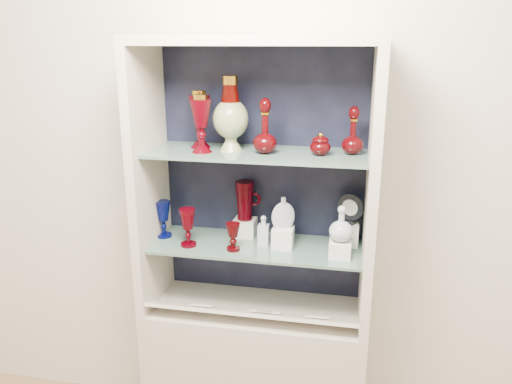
% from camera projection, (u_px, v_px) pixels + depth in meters
% --- Properties ---
extents(wall_back, '(3.50, 0.02, 2.80)m').
position_uv_depth(wall_back, '(265.00, 158.00, 2.30)').
color(wall_back, silver).
rests_on(wall_back, ground).
extents(cabinet_base, '(1.00, 0.40, 0.75)m').
position_uv_depth(cabinet_base, '(256.00, 376.00, 2.39)').
color(cabinet_base, beige).
rests_on(cabinet_base, ground).
extents(cabinet_back_panel, '(0.98, 0.02, 1.15)m').
position_uv_depth(cabinet_back_panel, '(264.00, 175.00, 2.30)').
color(cabinet_back_panel, black).
rests_on(cabinet_back_panel, cabinet_base).
extents(cabinet_side_left, '(0.04, 0.40, 1.15)m').
position_uv_depth(cabinet_side_left, '(150.00, 181.00, 2.21)').
color(cabinet_side_left, beige).
rests_on(cabinet_side_left, cabinet_base).
extents(cabinet_side_right, '(0.04, 0.40, 1.15)m').
position_uv_depth(cabinet_side_right, '(372.00, 193.00, 2.03)').
color(cabinet_side_right, beige).
rests_on(cabinet_side_right, cabinet_base).
extents(cabinet_top_cap, '(1.00, 0.40, 0.04)m').
position_uv_depth(cabinet_top_cap, '(256.00, 40.00, 1.95)').
color(cabinet_top_cap, beige).
rests_on(cabinet_top_cap, cabinet_side_left).
extents(shelf_lower, '(0.92, 0.34, 0.01)m').
position_uv_depth(shelf_lower, '(257.00, 246.00, 2.22)').
color(shelf_lower, slate).
rests_on(shelf_lower, cabinet_side_left).
extents(shelf_upper, '(0.92, 0.34, 0.01)m').
position_uv_depth(shelf_upper, '(257.00, 153.00, 2.10)').
color(shelf_upper, slate).
rests_on(shelf_upper, cabinet_side_left).
extents(label_ledge, '(0.92, 0.17, 0.09)m').
position_uv_depth(label_ledge, '(251.00, 313.00, 2.17)').
color(label_ledge, beige).
rests_on(label_ledge, cabinet_base).
extents(label_card_0, '(0.10, 0.06, 0.03)m').
position_uv_depth(label_card_0, '(202.00, 305.00, 2.21)').
color(label_card_0, white).
rests_on(label_card_0, label_ledge).
extents(label_card_1, '(0.10, 0.06, 0.03)m').
position_uv_depth(label_card_1, '(261.00, 311.00, 2.16)').
color(label_card_1, white).
rests_on(label_card_1, label_ledge).
extents(label_card_2, '(0.10, 0.06, 0.03)m').
position_uv_depth(label_card_2, '(318.00, 317.00, 2.11)').
color(label_card_2, white).
rests_on(label_card_2, label_ledge).
extents(label_card_3, '(0.10, 0.06, 0.03)m').
position_uv_depth(label_card_3, '(269.00, 312.00, 2.15)').
color(label_card_3, white).
rests_on(label_card_3, label_ledge).
extents(pedestal_lamp_left, '(0.12, 0.12, 0.24)m').
position_uv_depth(pedestal_lamp_left, '(201.00, 124.00, 2.06)').
color(pedestal_lamp_left, '#460008').
rests_on(pedestal_lamp_left, shelf_upper).
extents(pedestal_lamp_right, '(0.11, 0.11, 0.25)m').
position_uv_depth(pedestal_lamp_right, '(200.00, 119.00, 2.15)').
color(pedestal_lamp_right, '#460008').
rests_on(pedestal_lamp_right, shelf_upper).
extents(enamel_urn, '(0.18, 0.18, 0.31)m').
position_uv_depth(enamel_urn, '(231.00, 114.00, 2.08)').
color(enamel_urn, '#0F4518').
rests_on(enamel_urn, shelf_upper).
extents(ruby_decanter_a, '(0.13, 0.13, 0.26)m').
position_uv_depth(ruby_decanter_a, '(265.00, 123.00, 2.03)').
color(ruby_decanter_a, '#3A0305').
rests_on(ruby_decanter_a, shelf_upper).
extents(ruby_decanter_b, '(0.12, 0.12, 0.21)m').
position_uv_depth(ruby_decanter_b, '(353.00, 129.00, 2.02)').
color(ruby_decanter_b, '#3A0305').
rests_on(ruby_decanter_b, shelf_upper).
extents(lidded_bowl, '(0.10, 0.10, 0.10)m').
position_uv_depth(lidded_bowl, '(320.00, 144.00, 2.02)').
color(lidded_bowl, '#3A0305').
rests_on(lidded_bowl, shelf_upper).
extents(cobalt_goblet, '(0.09, 0.09, 0.17)m').
position_uv_depth(cobalt_goblet, '(163.00, 219.00, 2.28)').
color(cobalt_goblet, '#030847').
rests_on(cobalt_goblet, shelf_lower).
extents(ruby_goblet_tall, '(0.09, 0.09, 0.17)m').
position_uv_depth(ruby_goblet_tall, '(188.00, 228.00, 2.18)').
color(ruby_goblet_tall, '#460008').
rests_on(ruby_goblet_tall, shelf_lower).
extents(ruby_goblet_small, '(0.07, 0.07, 0.12)m').
position_uv_depth(ruby_goblet_small, '(233.00, 237.00, 2.14)').
color(ruby_goblet_small, '#3A0305').
rests_on(ruby_goblet_small, shelf_lower).
extents(riser_ruby_pitcher, '(0.10, 0.10, 0.08)m').
position_uv_depth(riser_ruby_pitcher, '(245.00, 227.00, 2.31)').
color(riser_ruby_pitcher, silver).
rests_on(riser_ruby_pitcher, shelf_lower).
extents(ruby_pitcher, '(0.14, 0.10, 0.18)m').
position_uv_depth(ruby_pitcher, '(245.00, 201.00, 2.27)').
color(ruby_pitcher, '#460008').
rests_on(ruby_pitcher, riser_ruby_pitcher).
extents(clear_square_bottle, '(0.05, 0.05, 0.14)m').
position_uv_depth(clear_square_bottle, '(263.00, 230.00, 2.19)').
color(clear_square_bottle, '#ACBAC7').
rests_on(clear_square_bottle, shelf_lower).
extents(riser_flat_flask, '(0.09, 0.09, 0.09)m').
position_uv_depth(riser_flat_flask, '(283.00, 237.00, 2.18)').
color(riser_flat_flask, silver).
rests_on(riser_flat_flask, shelf_lower).
extents(flat_flask, '(0.11, 0.07, 0.14)m').
position_uv_depth(flat_flask, '(283.00, 212.00, 2.14)').
color(flat_flask, '#ACB9C0').
rests_on(flat_flask, riser_flat_flask).
extents(riser_clear_round_decanter, '(0.09, 0.09, 0.07)m').
position_uv_depth(riser_clear_round_decanter, '(340.00, 249.00, 2.08)').
color(riser_clear_round_decanter, silver).
rests_on(riser_clear_round_decanter, shelf_lower).
extents(clear_round_decanter, '(0.11, 0.11, 0.15)m').
position_uv_depth(clear_round_decanter, '(341.00, 225.00, 2.05)').
color(clear_round_decanter, '#ACBAC7').
rests_on(clear_round_decanter, riser_clear_round_decanter).
extents(riser_cameo_medallion, '(0.08, 0.08, 0.10)m').
position_uv_depth(riser_cameo_medallion, '(349.00, 234.00, 2.20)').
color(riser_cameo_medallion, silver).
rests_on(riser_cameo_medallion, shelf_lower).
extents(cameo_medallion, '(0.13, 0.09, 0.14)m').
position_uv_depth(cameo_medallion, '(351.00, 209.00, 2.16)').
color(cameo_medallion, black).
rests_on(cameo_medallion, riser_cameo_medallion).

